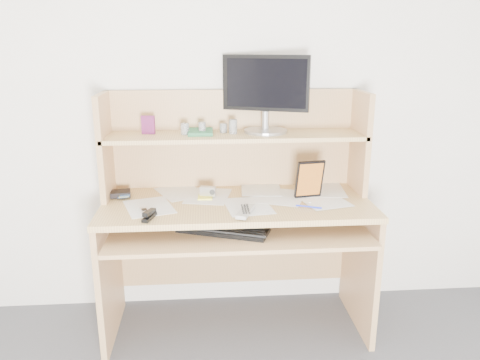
{
  "coord_description": "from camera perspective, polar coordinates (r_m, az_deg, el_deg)",
  "views": [
    {
      "loc": [
        -0.16,
        -0.83,
        1.55
      ],
      "look_at": [
        0.01,
        1.43,
        0.88
      ],
      "focal_mm": 35.0,
      "sensor_mm": 36.0,
      "label": 1
    }
  ],
  "objects": [
    {
      "name": "chip_stack_b",
      "position": [
        2.51,
        -4.63,
        6.34
      ],
      "size": [
        0.05,
        0.05,
        0.06
      ],
      "primitive_type": "cylinder",
      "rotation": [
        0.0,
        0.0,
        -0.42
      ],
      "color": "silver",
      "rests_on": "desk"
    },
    {
      "name": "monitor",
      "position": [
        2.54,
        3.15,
        10.73
      ],
      "size": [
        0.45,
        0.24,
        0.41
      ],
      "rotation": [
        0.0,
        0.0,
        -0.36
      ],
      "color": "#AFB0B4",
      "rests_on": "desk"
    },
    {
      "name": "back_wall",
      "position": [
        2.65,
        -0.88,
        9.94
      ],
      "size": [
        3.6,
        0.04,
        2.5
      ],
      "primitive_type": "cube",
      "color": "white",
      "rests_on": "floor"
    },
    {
      "name": "wallet",
      "position": [
        2.6,
        -14.36,
        -1.59
      ],
      "size": [
        0.12,
        0.1,
        0.03
      ],
      "primitive_type": "cube",
      "rotation": [
        0.0,
        0.0,
        0.16
      ],
      "color": "black",
      "rests_on": "paper_clutter"
    },
    {
      "name": "paper_clutter",
      "position": [
        2.45,
        -0.36,
        -2.57
      ],
      "size": [
        1.32,
        0.54,
        0.01
      ],
      "primitive_type": "cube",
      "color": "white",
      "rests_on": "desk"
    },
    {
      "name": "chip_stack_d",
      "position": [
        2.5,
        -0.85,
        6.52
      ],
      "size": [
        0.06,
        0.06,
        0.08
      ],
      "primitive_type": "cylinder",
      "rotation": [
        0.0,
        0.0,
        -0.42
      ],
      "color": "white",
      "rests_on": "desk"
    },
    {
      "name": "digital_camera",
      "position": [
        2.52,
        -3.93,
        -1.37
      ],
      "size": [
        0.09,
        0.05,
        0.05
      ],
      "primitive_type": "cube",
      "rotation": [
        0.0,
        0.0,
        -0.24
      ],
      "color": "#A7A7AA",
      "rests_on": "paper_clutter"
    },
    {
      "name": "stapler",
      "position": [
        2.24,
        -11.02,
        -4.12
      ],
      "size": [
        0.06,
        0.12,
        0.04
      ],
      "primitive_type": "cube",
      "rotation": [
        0.0,
        0.0,
        -0.29
      ],
      "color": "black",
      "rests_on": "paper_clutter"
    },
    {
      "name": "card_box",
      "position": [
        2.54,
        -11.13,
        6.61
      ],
      "size": [
        0.07,
        0.03,
        0.1
      ],
      "primitive_type": "cube",
      "rotation": [
        0.0,
        0.0,
        -0.19
      ],
      "color": "#A3152B",
      "rests_on": "desk"
    },
    {
      "name": "game_case",
      "position": [
        2.48,
        8.48,
        0.1
      ],
      "size": [
        0.15,
        0.04,
        0.21
      ],
      "primitive_type": "cube",
      "rotation": [
        0.0,
        0.0,
        0.17
      ],
      "color": "black",
      "rests_on": "paper_clutter"
    },
    {
      "name": "keyboard",
      "position": [
        2.32,
        -2.04,
        -5.96
      ],
      "size": [
        0.47,
        0.31,
        0.03
      ],
      "rotation": [
        0.0,
        0.0,
        -0.36
      ],
      "color": "black",
      "rests_on": "desk"
    },
    {
      "name": "chip_stack_a",
      "position": [
        2.5,
        -6.73,
        6.2
      ],
      "size": [
        0.05,
        0.05,
        0.06
      ],
      "primitive_type": "cylinder",
      "rotation": [
        0.0,
        0.0,
        -0.19
      ],
      "color": "black",
      "rests_on": "desk"
    },
    {
      "name": "flip_phone",
      "position": [
        2.33,
        -11.56,
        -3.61
      ],
      "size": [
        0.06,
        0.08,
        0.02
      ],
      "primitive_type": "cube",
      "rotation": [
        0.0,
        0.0,
        0.32
      ],
      "color": "silver",
      "rests_on": "paper_clutter"
    },
    {
      "name": "desk",
      "position": [
        2.54,
        -0.49,
        -3.23
      ],
      "size": [
        1.4,
        0.7,
        1.3
      ],
      "color": "tan",
      "rests_on": "floor"
    },
    {
      "name": "shelf_book",
      "position": [
        2.52,
        -4.82,
        5.87
      ],
      "size": [
        0.13,
        0.18,
        0.02
      ],
      "primitive_type": "cube",
      "rotation": [
        0.0,
        0.0,
        -0.01
      ],
      "color": "#35854A",
      "rests_on": "desk"
    },
    {
      "name": "blue_pen",
      "position": [
        2.37,
        8.38,
        -3.23
      ],
      "size": [
        0.12,
        0.06,
        0.01
      ],
      "primitive_type": "cylinder",
      "rotation": [
        1.57,
        0.0,
        1.17
      ],
      "color": "#1C2FD3",
      "rests_on": "paper_clutter"
    },
    {
      "name": "tv_remote",
      "position": [
        2.26,
        0.66,
        -3.85
      ],
      "size": [
        0.11,
        0.19,
        0.02
      ],
      "primitive_type": "cube",
      "rotation": [
        0.0,
        0.0,
        -0.34
      ],
      "color": "#A4A49F",
      "rests_on": "paper_clutter"
    },
    {
      "name": "sticky_note_pad",
      "position": [
        2.5,
        -4.26,
        -2.13
      ],
      "size": [
        0.08,
        0.08,
        0.01
      ],
      "primitive_type": "cube",
      "rotation": [
        0.0,
        0.0,
        -0.04
      ],
      "color": "yellow",
      "rests_on": "desk"
    },
    {
      "name": "chip_stack_c",
      "position": [
        2.53,
        -2.04,
        6.34
      ],
      "size": [
        0.05,
        0.05,
        0.05
      ],
      "primitive_type": "cylinder",
      "rotation": [
        0.0,
        0.0,
        0.21
      ],
      "color": "black",
      "rests_on": "desk"
    }
  ]
}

